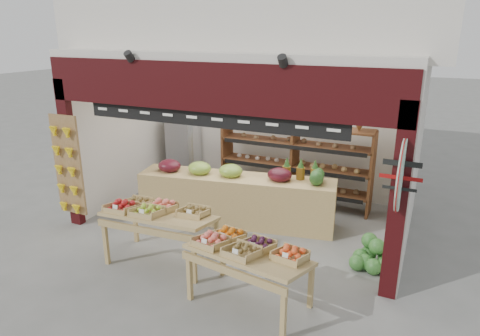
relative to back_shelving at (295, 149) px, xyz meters
name	(u,v)px	position (x,y,z in m)	size (l,w,h in m)	color
ground	(236,227)	(-0.57, -1.58, -1.14)	(60.00, 60.00, 0.00)	slate
shop_structure	(272,2)	(-0.57, 0.04, 2.78)	(6.36, 5.12, 5.40)	silver
banana_board	(67,168)	(-3.30, -2.75, -0.02)	(0.60, 0.15, 1.80)	olive
gift_sign	(401,175)	(2.18, -2.72, 0.61)	(0.04, 0.93, 0.92)	#C2F4DE
back_shelving	(295,149)	(0.00, 0.00, 0.00)	(3.10, 0.51, 1.90)	brown
refrigerator	(185,149)	(-2.70, 0.17, -0.33)	(0.63, 0.63, 1.62)	silver
cardboard_stack	(189,193)	(-1.90, -1.01, -0.89)	(1.01, 0.73, 0.67)	beige
mid_counter	(235,197)	(-0.68, -1.37, -0.65)	(3.65, 1.31, 1.12)	tan
display_table_left	(155,212)	(-1.21, -3.10, -0.35)	(1.66, 1.00, 1.02)	tan
display_table_right	(247,250)	(0.50, -3.53, -0.39)	(1.63, 1.08, 0.98)	tan
watermelon_pile	(373,257)	(1.89, -1.97, -0.97)	(0.66, 0.62, 0.47)	#17461A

